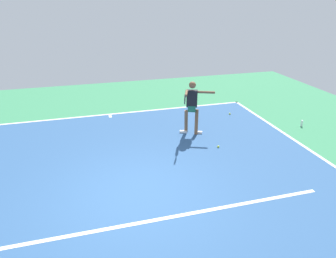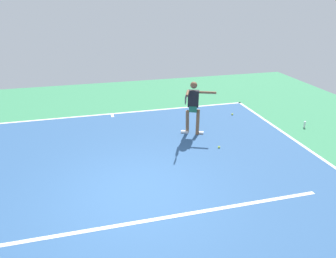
# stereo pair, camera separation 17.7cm
# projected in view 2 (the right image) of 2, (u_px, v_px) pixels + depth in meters

# --- Properties ---
(ground_plane) EXTENTS (20.42, 20.42, 0.00)m
(ground_plane) POSITION_uv_depth(u_px,v_px,m) (133.00, 195.00, 7.16)
(ground_plane) COLOR #388456
(court_surface) EXTENTS (10.88, 11.04, 0.00)m
(court_surface) POSITION_uv_depth(u_px,v_px,m) (133.00, 195.00, 7.16)
(court_surface) COLOR #2D5484
(court_surface) RESTS_ON ground_plane
(court_line_baseline_near) EXTENTS (10.88, 0.10, 0.01)m
(court_line_baseline_near) POSITION_uv_depth(u_px,v_px,m) (112.00, 114.00, 12.02)
(court_line_baseline_near) COLOR white
(court_line_baseline_near) RESTS_ON ground_plane
(court_line_sideline_left) EXTENTS (0.10, 11.04, 0.01)m
(court_line_sideline_left) POSITION_uv_depth(u_px,v_px,m) (332.00, 165.00, 8.39)
(court_line_sideline_left) COLOR white
(court_line_sideline_left) RESTS_ON ground_plane
(court_line_service) EXTENTS (8.16, 0.10, 0.01)m
(court_line_service) POSITION_uv_depth(u_px,v_px,m) (140.00, 222.00, 6.30)
(court_line_service) COLOR white
(court_line_service) RESTS_ON ground_plane
(court_line_centre_mark) EXTENTS (0.10, 0.30, 0.01)m
(court_line_centre_mark) POSITION_uv_depth(u_px,v_px,m) (112.00, 116.00, 11.84)
(court_line_centre_mark) COLOR white
(court_line_centre_mark) RESTS_ON ground_plane
(tennis_player) EXTENTS (1.24, 1.12, 1.76)m
(tennis_player) POSITION_uv_depth(u_px,v_px,m) (193.00, 105.00, 9.91)
(tennis_player) COLOR brown
(tennis_player) RESTS_ON ground_plane
(tennis_ball_centre_court) EXTENTS (0.07, 0.07, 0.07)m
(tennis_ball_centre_court) POSITION_uv_depth(u_px,v_px,m) (219.00, 147.00, 9.32)
(tennis_ball_centre_court) COLOR #C6E53D
(tennis_ball_centre_court) RESTS_ON ground_plane
(tennis_ball_by_sideline) EXTENTS (0.07, 0.07, 0.07)m
(tennis_ball_by_sideline) POSITION_uv_depth(u_px,v_px,m) (232.00, 114.00, 11.89)
(tennis_ball_by_sideline) COLOR #CCE033
(tennis_ball_by_sideline) RESTS_ON ground_plane
(water_bottle) EXTENTS (0.07, 0.07, 0.22)m
(water_bottle) POSITION_uv_depth(u_px,v_px,m) (304.00, 124.00, 10.75)
(water_bottle) COLOR white
(water_bottle) RESTS_ON ground_plane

